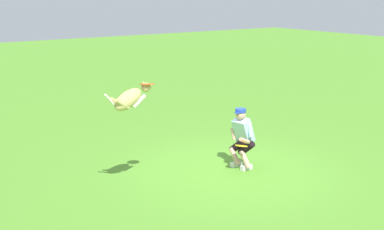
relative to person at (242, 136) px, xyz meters
name	(u,v)px	position (x,y,z in m)	size (l,w,h in m)	color
ground_plane	(231,171)	(0.28, 0.02, -0.70)	(60.00, 60.00, 0.00)	#54932B
person	(242,136)	(0.00, 0.00, 0.00)	(0.56, 0.66, 1.29)	silver
dog	(130,99)	(2.54, -0.08, 1.10)	(1.00, 0.36, 0.54)	tan
frisbee_flying	(147,84)	(2.18, -0.09, 1.31)	(0.27, 0.27, 0.02)	#ED5325
frisbee_held	(241,146)	(0.26, 0.29, -0.09)	(0.25, 0.25, 0.02)	yellow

